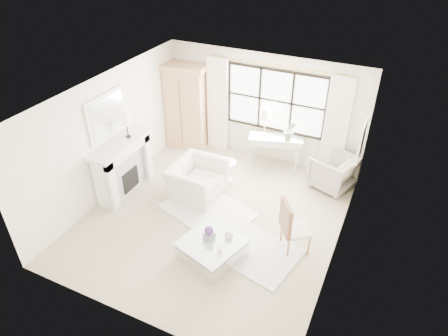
{
  "coord_description": "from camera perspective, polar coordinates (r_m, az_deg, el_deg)",
  "views": [
    {
      "loc": [
        2.94,
        -5.75,
        5.49
      ],
      "look_at": [
        0.14,
        0.2,
        1.14
      ],
      "focal_mm": 32.0,
      "sensor_mm": 36.0,
      "label": 1
    }
  ],
  "objects": [
    {
      "name": "coffee_table",
      "position": [
        7.51,
        -1.81,
        -11.57
      ],
      "size": [
        1.25,
        1.25,
        0.38
      ],
      "rotation": [
        0.0,
        0.0,
        -0.29
      ],
      "color": "silver",
      "rests_on": "floor"
    },
    {
      "name": "wall_front",
      "position": [
        5.9,
        -13.88,
        -12.42
      ],
      "size": [
        5.0,
        0.0,
        5.0
      ],
      "primitive_type": "plane",
      "rotation": [
        -1.57,
        0.0,
        0.0
      ],
      "color": "white",
      "rests_on": "ground"
    },
    {
      "name": "console_lamp",
      "position": [
        9.58,
        5.92,
        7.71
      ],
      "size": [
        0.28,
        0.28,
        0.69
      ],
      "color": "#B2903D",
      "rests_on": "console_table"
    },
    {
      "name": "planter_flowers",
      "position": [
        7.28,
        -2.16,
        -8.89
      ],
      "size": [
        0.16,
        0.16,
        0.16
      ],
      "primitive_type": "sphere",
      "color": "#4F2A69",
      "rests_on": "planter_box"
    },
    {
      "name": "floor",
      "position": [
        8.47,
        -1.42,
        -6.93
      ],
      "size": [
        5.5,
        5.5,
        0.0
      ],
      "primitive_type": "plane",
      "color": "tan",
      "rests_on": "ground"
    },
    {
      "name": "french_chair",
      "position": [
        7.69,
        9.96,
        -9.54
      ],
      "size": [
        0.67,
        0.67,
        1.08
      ],
      "rotation": [
        0.0,
        0.0,
        2.19
      ],
      "color": "#8D5B3B",
      "rests_on": "floor"
    },
    {
      "name": "wall_right",
      "position": [
        7.1,
        16.86,
        -3.92
      ],
      "size": [
        0.0,
        5.5,
        5.5
      ],
      "primitive_type": "plane",
      "rotation": [
        1.57,
        0.0,
        -1.57
      ],
      "color": "silver",
      "rests_on": "ground"
    },
    {
      "name": "art_frame",
      "position": [
        8.44,
        19.07,
        3.65
      ],
      "size": [
        0.04,
        0.62,
        0.82
      ],
      "primitive_type": "cube",
      "color": "silver",
      "rests_on": "wall_right"
    },
    {
      "name": "rug_right",
      "position": [
        7.74,
        4.19,
        -11.68
      ],
      "size": [
        1.85,
        1.53,
        0.03
      ],
      "primitive_type": "cube",
      "rotation": [
        0.0,
        0.0,
        -0.21
      ],
      "color": "silver",
      "rests_on": "floor"
    },
    {
      "name": "window_frame",
      "position": [
        9.68,
        7.37,
        9.5
      ],
      "size": [
        2.5,
        0.04,
        1.5
      ],
      "primitive_type": null,
      "color": "black",
      "rests_on": "wall_back"
    },
    {
      "name": "orchid_plant",
      "position": [
        9.53,
        9.4,
        5.27
      ],
      "size": [
        0.32,
        0.27,
        0.51
      ],
      "primitive_type": "imported",
      "rotation": [
        0.0,
        0.0,
        0.17
      ],
      "color": "#586F4A",
      "rests_on": "console_table"
    },
    {
      "name": "wall_left",
      "position": [
        8.93,
        -16.09,
        4.44
      ],
      "size": [
        0.0,
        5.5,
        5.5
      ],
      "primitive_type": "plane",
      "rotation": [
        1.57,
        0.0,
        1.57
      ],
      "color": "white",
      "rests_on": "ground"
    },
    {
      "name": "club_armchair",
      "position": [
        8.88,
        -3.87,
        -1.7
      ],
      "size": [
        1.08,
        1.23,
        0.77
      ],
      "primitive_type": "imported",
      "rotation": [
        0.0,
        0.0,
        1.54
      ],
      "color": "silver",
      "rests_on": "floor"
    },
    {
      "name": "curtain_right",
      "position": [
        9.48,
        15.68,
        5.48
      ],
      "size": [
        0.55,
        0.1,
        2.47
      ],
      "primitive_type": "cube",
      "color": "silver",
      "rests_on": "ground"
    },
    {
      "name": "window_pane",
      "position": [
        9.69,
        7.39,
        9.52
      ],
      "size": [
        2.4,
        0.02,
        1.5
      ],
      "primitive_type": "cube",
      "color": "white",
      "rests_on": "wall_back"
    },
    {
      "name": "coffee_vase",
      "position": [
        7.38,
        0.7,
        -9.48
      ],
      "size": [
        0.16,
        0.16,
        0.16
      ],
      "primitive_type": "imported",
      "rotation": [
        0.0,
        0.0,
        0.03
      ],
      "color": "silver",
      "rests_on": "coffee_table"
    },
    {
      "name": "ceiling",
      "position": [
        7.03,
        -1.72,
        10.07
      ],
      "size": [
        5.5,
        5.5,
        0.0
      ],
      "primitive_type": "plane",
      "rotation": [
        3.14,
        0.0,
        0.0
      ],
      "color": "silver",
      "rests_on": "ground"
    },
    {
      "name": "art_canvas",
      "position": [
        8.44,
        18.94,
        3.68
      ],
      "size": [
        0.01,
        0.52,
        0.72
      ],
      "primitive_type": "cube",
      "color": "#B7A78E",
      "rests_on": "wall_right"
    },
    {
      "name": "fireplace",
      "position": [
        9.15,
        -14.33,
        0.33
      ],
      "size": [
        0.58,
        1.66,
        1.26
      ],
      "color": "white",
      "rests_on": "ground"
    },
    {
      "name": "pillar_candle",
      "position": [
        7.14,
        -0.61,
        -11.56
      ],
      "size": [
        0.08,
        0.08,
        0.12
      ],
      "primitive_type": "cylinder",
      "color": "white",
      "rests_on": "coffee_table"
    },
    {
      "name": "mirror_frame",
      "position": [
        8.7,
        -16.44,
        7.23
      ],
      "size": [
        0.05,
        1.15,
        0.95
      ],
      "primitive_type": "cube",
      "color": "white",
      "rests_on": "wall_left"
    },
    {
      "name": "curtain_rod",
      "position": [
        9.32,
        7.65,
        14.27
      ],
      "size": [
        3.3,
        0.04,
        0.04
      ],
      "primitive_type": "cylinder",
      "rotation": [
        0.0,
        1.57,
        0.0
      ],
      "color": "#B18A3D",
      "rests_on": "wall_back"
    },
    {
      "name": "wall_back",
      "position": [
        9.9,
        5.66,
        8.57
      ],
      "size": [
        5.0,
        0.0,
        5.0
      ],
      "primitive_type": "plane",
      "rotation": [
        1.57,
        0.0,
        0.0
      ],
      "color": "white",
      "rests_on": "ground"
    },
    {
      "name": "curtain_left",
      "position": [
        10.28,
        -0.91,
        9.02
      ],
      "size": [
        0.55,
        0.1,
        2.47
      ],
      "primitive_type": "cube",
      "color": "white",
      "rests_on": "ground"
    },
    {
      "name": "mantel_lamp",
      "position": [
        8.78,
        -13.83,
        6.56
      ],
      "size": [
        0.22,
        0.22,
        0.51
      ],
      "color": "black",
      "rests_on": "fireplace"
    },
    {
      "name": "planter_box",
      "position": [
        7.38,
        -2.14,
        -9.73
      ],
      "size": [
        0.2,
        0.2,
        0.13
      ],
      "primitive_type": "cube",
      "rotation": [
        0.0,
        0.0,
        -0.18
      ],
      "color": "slate",
      "rests_on": "coffee_table"
    },
    {
      "name": "armoire",
      "position": [
        10.53,
        -5.4,
        8.92
      ],
      "size": [
        1.2,
        0.85,
        2.24
      ],
      "rotation": [
        0.0,
        0.0,
        0.14
      ],
      "color": "tan",
      "rests_on": "floor"
    },
    {
      "name": "wingback_chair",
      "position": [
        9.43,
        15.26,
        -0.48
      ],
      "size": [
        1.14,
        1.13,
        0.81
      ],
      "primitive_type": "imported",
      "rotation": [
        0.0,
        0.0,
        -1.93
      ],
      "color": "#A49A8B",
      "rests_on": "floor"
    },
    {
      "name": "console_table",
      "position": [
        9.95,
        7.28,
        2.39
      ],
      "size": [
        1.38,
        0.82,
        0.8
      ],
      "rotation": [
        0.0,
        0.0,
        0.3
      ],
      "color": "silver",
      "rests_on": "floor"
    },
    {
      "name": "side_table",
      "position": [
        9.34,
        0.56,
        -0.07
      ],
      "size": [
        0.4,
        0.4,
        0.51
      ],
      "color": "white",
      "rests_on": "floor"
    },
    {
      "name": "rug_left",
      "position": [
        8.61,
        -2.29,
        -6.05
      ],
      "size": [
        2.14,
        1.79,
        0.03
      ],
      "primitive_type": "cube",
      "rotation": [
        0.0,
        0.0,
        -0.31
      ],
      "color": "white",
      "rests_on": "floor"
    },
    {
      "name": "mirror_glass",
      "position": [
        8.68,
        -16.29,
        7.19
      ],
      "size": [
        0.02,
        1.0,
        0.8
      ],
      "primitive_type": "cube",
      "color": "silver",
      "rests_on": "wall_left"
    }
  ]
}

